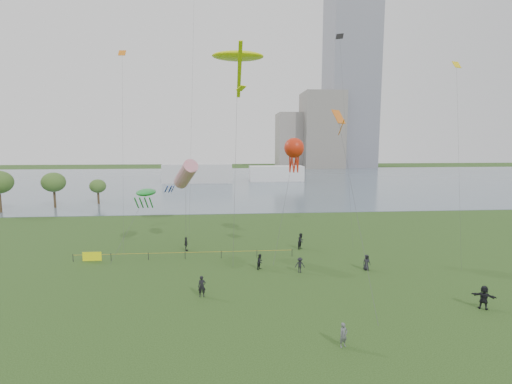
{
  "coord_description": "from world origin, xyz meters",
  "views": [
    {
      "loc": [
        -2.92,
        -25.98,
        12.82
      ],
      "look_at": [
        0.0,
        10.0,
        8.0
      ],
      "focal_mm": 26.0,
      "sensor_mm": 36.0,
      "label": 1
    }
  ],
  "objects": [
    {
      "name": "building_mid",
      "position": [
        46.0,
        162.0,
        19.0
      ],
      "size": [
        20.0,
        20.0,
        38.0
      ],
      "primitive_type": "cube",
      "color": "slate",
      "rests_on": "ground_plane"
    },
    {
      "name": "trees",
      "position": [
        -39.42,
        47.68,
        5.17
      ],
      "size": [
        18.82,
        12.73,
        7.76
      ],
      "color": "#3B2C1B",
      "rests_on": "ground_plane"
    },
    {
      "name": "kite_windsock",
      "position": [
        -7.7,
        18.24,
        9.1
      ],
      "size": [
        4.22,
        5.06,
        10.99
      ],
      "rotation": [
        0.0,
        0.0,
        0.33
      ],
      "color": "#3F3F42"
    },
    {
      "name": "pavilion_right",
      "position": [
        14.0,
        98.0,
        2.5
      ],
      "size": [
        18.0,
        7.0,
        5.0
      ],
      "primitive_type": "cube",
      "color": "white",
      "rests_on": "ground_plane"
    },
    {
      "name": "spectator_g",
      "position": [
        6.07,
        17.14,
        0.97
      ],
      "size": [
        1.18,
        1.2,
        1.95
      ],
      "primitive_type": "imported",
      "rotation": [
        0.0,
        0.0,
        0.86
      ],
      "color": "black",
      "rests_on": "ground_plane"
    },
    {
      "name": "spectator_f",
      "position": [
        -5.04,
        3.91,
        0.89
      ],
      "size": [
        0.69,
        0.49,
        1.79
      ],
      "primitive_type": "imported",
      "rotation": [
        0.0,
        0.0,
        0.1
      ],
      "color": "black",
      "rests_on": "ground_plane"
    },
    {
      "name": "lake",
      "position": [
        0.0,
        100.0,
        0.02
      ],
      "size": [
        400.0,
        120.0,
        0.08
      ],
      "primitive_type": "cube",
      "color": "slate",
      "rests_on": "ground_plane"
    },
    {
      "name": "kite_creature",
      "position": [
        -12.47,
        18.73,
        6.9
      ],
      "size": [
        3.95,
        7.75,
        7.33
      ],
      "rotation": [
        0.0,
        0.0,
        0.33
      ],
      "color": "#3F3F42"
    },
    {
      "name": "spectator_e",
      "position": [
        16.88,
        -0.18,
        0.93
      ],
      "size": [
        1.74,
        1.43,
        1.87
      ],
      "primitive_type": "imported",
      "rotation": [
        0.0,
        0.0,
        2.54
      ],
      "color": "black",
      "rests_on": "ground_plane"
    },
    {
      "name": "pavilion_left",
      "position": [
        -12.0,
        95.0,
        3.0
      ],
      "size": [
        22.0,
        8.0,
        6.0
      ],
      "primitive_type": "cube",
      "color": "silver",
      "rests_on": "ground_plane"
    },
    {
      "name": "kite_flyer",
      "position": [
        4.35,
        -4.57,
        0.79
      ],
      "size": [
        0.68,
        0.57,
        1.58
      ],
      "primitive_type": "imported",
      "rotation": [
        0.0,
        0.0,
        0.4
      ],
      "color": "#575A5E",
      "rests_on": "ground_plane"
    },
    {
      "name": "kite_delta",
      "position": [
        7.4,
        7.23,
        14.45
      ],
      "size": [
        1.56,
        10.65,
        15.81
      ],
      "rotation": [
        0.0,
        0.0,
        -0.37
      ],
      "color": "#3F3F42"
    },
    {
      "name": "spectator_b",
      "position": [
        4.29,
        9.01,
        0.77
      ],
      "size": [
        1.05,
        0.67,
        1.54
      ],
      "primitive_type": "imported",
      "rotation": [
        0.0,
        0.0,
        -0.1
      ],
      "color": "black",
      "rests_on": "ground_plane"
    },
    {
      "name": "spectator_a",
      "position": [
        0.45,
        10.28,
        0.8
      ],
      "size": [
        0.94,
        0.98,
        1.59
      ],
      "primitive_type": "imported",
      "rotation": [
        0.0,
        0.0,
        0.97
      ],
      "color": "black",
      "rests_on": "ground_plane"
    },
    {
      "name": "small_kites",
      "position": [
        2.73,
        20.94,
        25.74
      ],
      "size": [
        39.25,
        11.63,
        11.22
      ],
      "color": "orange"
    },
    {
      "name": "spectator_c",
      "position": [
        -7.77,
        17.48,
        0.84
      ],
      "size": [
        0.55,
        1.03,
        1.67
      ],
      "primitive_type": "imported",
      "rotation": [
        0.0,
        0.0,
        1.72
      ],
      "color": "black",
      "rests_on": "ground_plane"
    },
    {
      "name": "fence",
      "position": [
        -13.67,
        14.28,
        0.55
      ],
      "size": [
        24.07,
        0.07,
        1.05
      ],
      "color": "black",
      "rests_on": "ground_plane"
    },
    {
      "name": "kite_octopus",
      "position": [
        5.13,
        17.5,
        12.15
      ],
      "size": [
        4.39,
        7.33,
        13.4
      ],
      "rotation": [
        0.0,
        0.0,
        0.04
      ],
      "color": "#3F3F42"
    },
    {
      "name": "ground_plane",
      "position": [
        0.0,
        0.0,
        0.0
      ],
      "size": [
        400.0,
        400.0,
        0.0
      ],
      "primitive_type": "plane",
      "color": "#1D3912"
    },
    {
      "name": "tower",
      "position": [
        62.0,
        168.0,
        60.0
      ],
      "size": [
        24.0,
        24.0,
        120.0
      ],
      "primitive_type": "cube",
      "color": "slate",
      "rests_on": "ground_plane"
    },
    {
      "name": "building_low",
      "position": [
        32.0,
        168.0,
        14.0
      ],
      "size": [
        16.0,
        18.0,
        28.0
      ],
      "primitive_type": "cube",
      "color": "gray",
      "rests_on": "ground_plane"
    },
    {
      "name": "kite_stingray",
      "position": [
        -1.51,
        15.53,
        22.03
      ],
      "size": [
        5.64,
        10.24,
        22.53
      ],
      "rotation": [
        0.0,
        0.0,
        0.03
      ],
      "color": "#3F3F42"
    },
    {
      "name": "spectator_d",
      "position": [
        11.17,
        9.19,
        0.8
      ],
      "size": [
        0.83,
        0.59,
        1.6
      ],
      "primitive_type": "imported",
      "rotation": [
        0.0,
        0.0,
        0.11
      ],
      "color": "black",
      "rests_on": "ground_plane"
    }
  ]
}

